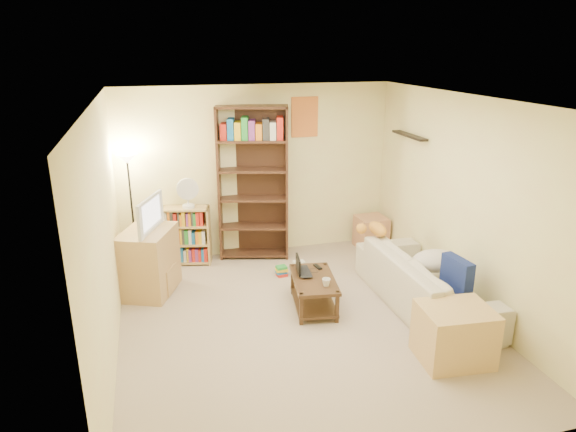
{
  "coord_description": "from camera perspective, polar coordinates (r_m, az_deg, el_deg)",
  "views": [
    {
      "loc": [
        -1.52,
        -4.96,
        3.02
      ],
      "look_at": [
        0.05,
        0.72,
        1.05
      ],
      "focal_mm": 32.0,
      "sensor_mm": 36.0,
      "label": 1
    }
  ],
  "objects": [
    {
      "name": "tabby_cat",
      "position": [
        6.83,
        9.61,
        -1.41
      ],
      "size": [
        0.5,
        0.18,
        0.17
      ],
      "color": "orange",
      "rests_on": "sofa"
    },
    {
      "name": "mug",
      "position": [
        5.94,
        4.27,
        -7.36
      ],
      "size": [
        0.12,
        0.12,
        0.09
      ],
      "primitive_type": "imported",
      "rotation": [
        0.0,
        0.0,
        -0.12
      ],
      "color": "silver",
      "rests_on": "coffee_table"
    },
    {
      "name": "sofa",
      "position": [
        6.43,
        14.9,
        -7.03
      ],
      "size": [
        2.2,
        0.87,
        0.64
      ],
      "primitive_type": "imported",
      "rotation": [
        0.0,
        0.0,
        1.57
      ],
      "color": "beige",
      "rests_on": "ground"
    },
    {
      "name": "navy_pillow",
      "position": [
        6.0,
        18.25,
        -6.18
      ],
      "size": [
        0.17,
        0.43,
        0.38
      ],
      "primitive_type": "cube",
      "rotation": [
        0.0,
        0.0,
        1.67
      ],
      "color": "navy",
      "rests_on": "sofa"
    },
    {
      "name": "laptop_screen",
      "position": [
        6.21,
        1.14,
        -5.42
      ],
      "size": [
        0.06,
        0.29,
        0.19
      ],
      "primitive_type": "cube",
      "rotation": [
        0.0,
        0.0,
        -0.15
      ],
      "color": "white",
      "rests_on": "laptop"
    },
    {
      "name": "coffee_table",
      "position": [
        6.21,
        2.87,
        -8.09
      ],
      "size": [
        0.61,
        0.94,
        0.39
      ],
      "rotation": [
        0.0,
        0.0,
        -0.15
      ],
      "color": "#3E2A17",
      "rests_on": "ground"
    },
    {
      "name": "room",
      "position": [
        5.38,
        1.56,
        3.43
      ],
      "size": [
        4.5,
        4.54,
        2.52
      ],
      "color": "tan",
      "rests_on": "ground"
    },
    {
      "name": "floor_lamp",
      "position": [
        7.17,
        -17.26,
        3.97
      ],
      "size": [
        0.28,
        0.28,
        1.66
      ],
      "color": "black",
      "rests_on": "ground"
    },
    {
      "name": "cream_blanket",
      "position": [
        6.45,
        16.05,
        -4.8
      ],
      "size": [
        0.59,
        0.42,
        0.25
      ],
      "primitive_type": "ellipsoid",
      "color": "beige",
      "rests_on": "sofa"
    },
    {
      "name": "television",
      "position": [
        6.52,
        -15.65,
        0.21
      ],
      "size": [
        0.82,
        0.63,
        0.43
      ],
      "primitive_type": "imported",
      "rotation": [
        0.0,
        0.0,
        1.18
      ],
      "color": "black",
      "rests_on": "tv_stand"
    },
    {
      "name": "short_bookshelf",
      "position": [
        7.49,
        -11.16,
        -2.15
      ],
      "size": [
        0.7,
        0.41,
        0.85
      ],
      "rotation": [
        0.0,
        0.0,
        -0.23
      ],
      "color": "tan",
      "rests_on": "ground"
    },
    {
      "name": "desk_fan",
      "position": [
        7.25,
        -11.08,
        2.63
      ],
      "size": [
        0.3,
        0.17,
        0.43
      ],
      "color": "silver",
      "rests_on": "short_bookshelf"
    },
    {
      "name": "book_stacks",
      "position": [
        7.13,
        0.39,
        -5.88
      ],
      "size": [
        0.43,
        0.16,
        0.17
      ],
      "color": "red",
      "rests_on": "ground"
    },
    {
      "name": "end_cabinet",
      "position": [
        5.5,
        17.99,
        -12.37
      ],
      "size": [
        0.73,
        0.63,
        0.57
      ],
      "primitive_type": "cube",
      "rotation": [
        0.0,
        0.0,
        -0.09
      ],
      "color": "#D9B16A",
      "rests_on": "ground"
    },
    {
      "name": "tv_stand",
      "position": [
        6.74,
        -15.19,
        -4.91
      ],
      "size": [
        0.81,
        0.93,
        0.84
      ],
      "primitive_type": "cube",
      "rotation": [
        0.0,
        0.0,
        -0.39
      ],
      "color": "tan",
      "rests_on": "ground"
    },
    {
      "name": "laptop",
      "position": [
        6.27,
        2.28,
        -6.22
      ],
      "size": [
        0.41,
        0.31,
        0.03
      ],
      "primitive_type": "imported",
      "rotation": [
        0.0,
        0.0,
        1.47
      ],
      "color": "black",
      "rests_on": "coffee_table"
    },
    {
      "name": "side_table",
      "position": [
        8.09,
        9.21,
        -1.79
      ],
      "size": [
        0.45,
        0.45,
        0.49
      ],
      "primitive_type": "cube",
      "rotation": [
        0.0,
        0.0,
        0.05
      ],
      "color": "tan",
      "rests_on": "ground"
    },
    {
      "name": "tall_bookshelf",
      "position": [
        7.39,
        -3.89,
        4.01
      ],
      "size": [
        1.06,
        0.58,
        2.23
      ],
      "rotation": [
        0.0,
        0.0,
        -0.26
      ],
      "color": "#45281A",
      "rests_on": "ground"
    },
    {
      "name": "tv_remote",
      "position": [
        6.42,
        3.32,
        -5.65
      ],
      "size": [
        0.07,
        0.16,
        0.02
      ],
      "primitive_type": "cube",
      "rotation": [
        0.0,
        0.0,
        0.15
      ],
      "color": "black",
      "rests_on": "coffee_table"
    }
  ]
}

